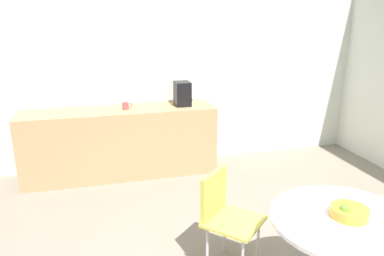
{
  "coord_description": "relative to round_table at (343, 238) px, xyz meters",
  "views": [
    {
      "loc": [
        -0.85,
        -2.0,
        2.04
      ],
      "look_at": [
        0.05,
        1.45,
        0.95
      ],
      "focal_mm": 34.06,
      "sensor_mm": 36.0,
      "label": 1
    }
  ],
  "objects": [
    {
      "name": "fruit_bowl",
      "position": [
        0.03,
        0.01,
        0.19
      ],
      "size": [
        0.26,
        0.26,
        0.11
      ],
      "color": "gold",
      "rests_on": "round_table"
    },
    {
      "name": "wall_back",
      "position": [
        -0.72,
        3.15,
        0.72
      ],
      "size": [
        6.0,
        0.1,
        2.6
      ],
      "primitive_type": "cube",
      "color": "silver",
      "rests_on": "ground_plane"
    },
    {
      "name": "mug_white",
      "position": [
        -1.23,
        2.77,
        0.37
      ],
      "size": [
        0.13,
        0.08,
        0.09
      ],
      "color": "#D84C4C",
      "rests_on": "counter_block"
    },
    {
      "name": "chair_yellow",
      "position": [
        -0.64,
        0.67,
        -0.06
      ],
      "size": [
        0.59,
        0.59,
        0.83
      ],
      "color": "silver",
      "rests_on": "ground_plane"
    },
    {
      "name": "counter_block",
      "position": [
        -1.32,
        2.8,
        -0.13
      ],
      "size": [
        2.49,
        0.6,
        0.9
      ],
      "primitive_type": "cube",
      "color": "tan",
      "rests_on": "ground_plane"
    },
    {
      "name": "mug_green",
      "position": [
        -0.41,
        2.86,
        0.37
      ],
      "size": [
        0.13,
        0.08,
        0.09
      ],
      "color": "black",
      "rests_on": "counter_block"
    },
    {
      "name": "coffee_maker",
      "position": [
        -0.48,
        2.8,
        0.48
      ],
      "size": [
        0.2,
        0.24,
        0.32
      ],
      "primitive_type": "cube",
      "color": "black",
      "rests_on": "counter_block"
    },
    {
      "name": "round_table",
      "position": [
        0.0,
        0.0,
        0.0
      ],
      "size": [
        1.02,
        1.02,
        0.73
      ],
      "color": "silver",
      "rests_on": "ground_plane"
    }
  ]
}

